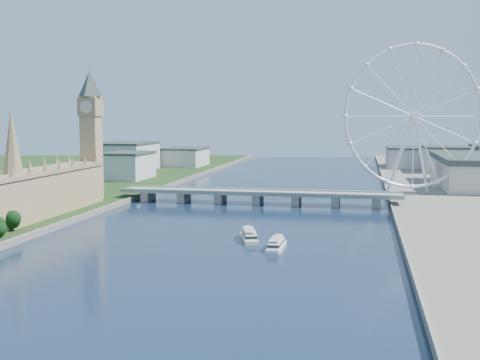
# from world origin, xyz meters

# --- Properties ---
(ground) EXTENTS (2000.00, 2000.00, 0.00)m
(ground) POSITION_xyz_m (0.00, 0.00, 0.00)
(ground) COLOR #1A304B
(ground) RESTS_ON ground
(parliament_range) EXTENTS (24.00, 200.00, 70.00)m
(parliament_range) POSITION_xyz_m (-128.00, 170.00, 18.48)
(parliament_range) COLOR tan
(parliament_range) RESTS_ON ground
(big_ben) EXTENTS (20.02, 20.02, 110.00)m
(big_ben) POSITION_xyz_m (-128.00, 278.00, 66.57)
(big_ben) COLOR tan
(big_ben) RESTS_ON ground
(westminster_bridge) EXTENTS (220.00, 22.00, 9.50)m
(westminster_bridge) POSITION_xyz_m (0.00, 300.00, 6.63)
(westminster_bridge) COLOR gray
(westminster_bridge) RESTS_ON ground
(london_eye) EXTENTS (113.60, 39.12, 124.30)m
(london_eye) POSITION_xyz_m (119.98, 355.08, 67.52)
(london_eye) COLOR silver
(london_eye) RESTS_ON ground
(county_hall) EXTENTS (54.00, 144.00, 35.00)m
(county_hall) POSITION_xyz_m (175.00, 430.00, 0.00)
(county_hall) COLOR beige
(county_hall) RESTS_ON ground
(city_skyline) EXTENTS (505.00, 280.00, 32.00)m
(city_skyline) POSITION_xyz_m (39.22, 560.08, 16.96)
(city_skyline) COLOR beige
(city_skyline) RESTS_ON ground
(tour_boat_near) EXTENTS (16.19, 30.91, 6.63)m
(tour_boat_near) POSITION_xyz_m (19.02, 162.37, 0.00)
(tour_boat_near) COLOR silver
(tour_boat_near) RESTS_ON ground
(tour_boat_far) EXTENTS (7.88, 28.44, 6.23)m
(tour_boat_far) POSITION_xyz_m (36.63, 143.76, 0.00)
(tour_boat_far) COLOR white
(tour_boat_far) RESTS_ON ground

